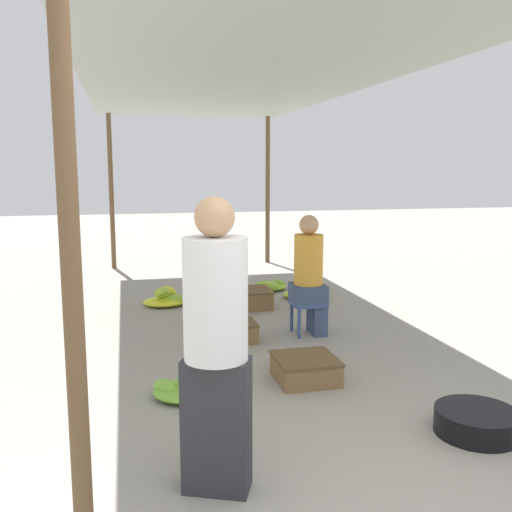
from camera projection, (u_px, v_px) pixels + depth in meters
The scene contains 15 objects.
canopy_post_front_left at pixel (72, 277), 2.18m from camera, with size 0.08×0.08×2.63m, color brown.
canopy_post_back_left at pixel (111, 192), 9.71m from camera, with size 0.08×0.08×2.63m, color brown.
canopy_post_back_right at pixel (268, 191), 10.33m from camera, with size 0.08×0.08×2.63m, color brown.
canopy_tarp at pixel (233, 80), 6.05m from camera, with size 3.15×8.23×0.04m, color #9EA399.
vendor_foreground at pixel (216, 343), 2.97m from camera, with size 0.44×0.44×1.59m.
stool at pixel (308, 307), 5.94m from camera, with size 0.34×0.34×0.35m.
vendor_seated at pixel (310, 274), 5.89m from camera, with size 0.35×0.35×1.25m.
basin_black at pixel (477, 422), 3.73m from camera, with size 0.54×0.54×0.16m.
banana_pile_left_0 at pixel (188, 387), 4.34m from camera, with size 0.57×0.47×0.21m.
banana_pile_left_1 at pixel (166, 299), 7.21m from camera, with size 0.59×0.50×0.24m.
banana_pile_right_0 at pixel (307, 293), 7.63m from camera, with size 0.67×0.61×0.17m.
banana_pile_right_1 at pixel (271, 286), 8.11m from camera, with size 0.50×0.49×0.15m.
crate_near at pixel (237, 331), 5.74m from camera, with size 0.38×0.38×0.19m.
crate_mid at pixel (305, 369), 4.66m from camera, with size 0.50×0.50×0.20m.
crate_far at pixel (249, 298), 7.11m from camera, with size 0.53×0.53×0.23m.
Camera 1 is at (-1.17, -1.94, 1.73)m, focal length 40.00 mm.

